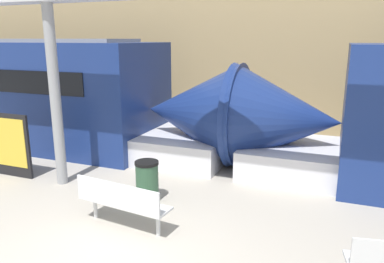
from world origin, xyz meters
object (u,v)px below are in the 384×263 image
at_px(trash_bin, 147,181).
at_px(bench_near, 121,200).
at_px(support_column_near, 55,98).
at_px(poster_board, 11,145).

bearing_deg(trash_bin, bench_near, -83.62).
xyz_separation_m(trash_bin, support_column_near, (-2.27, 0.15, 1.54)).
distance_m(bench_near, poster_board, 3.99).
height_order(bench_near, trash_bin, bench_near).
relative_size(poster_board, support_column_near, 0.39).
relative_size(bench_near, trash_bin, 2.10).
height_order(bench_near, poster_board, poster_board).
relative_size(trash_bin, support_column_near, 0.21).
bearing_deg(trash_bin, support_column_near, 176.28).
bearing_deg(support_column_near, bench_near, -28.70).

